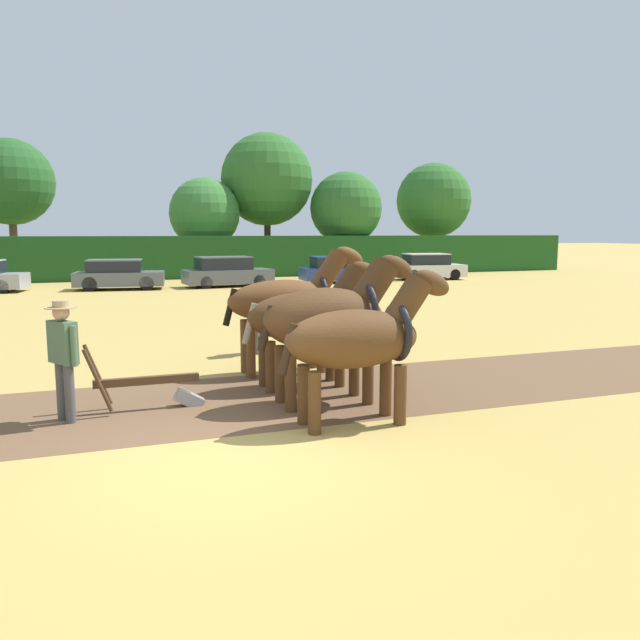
# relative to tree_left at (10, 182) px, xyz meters

# --- Properties ---
(ground_plane) EXTENTS (240.00, 240.00, 0.00)m
(ground_plane) POSITION_rel_tree_left_xyz_m (5.82, -33.82, -5.57)
(ground_plane) COLOR tan
(hedgerow) EXTENTS (59.94, 1.29, 2.48)m
(hedgerow) POSITION_rel_tree_left_xyz_m (5.82, -3.69, -4.33)
(hedgerow) COLOR #1E511E
(hedgerow) RESTS_ON ground
(tree_left) EXTENTS (4.97, 4.97, 8.08)m
(tree_left) POSITION_rel_tree_left_xyz_m (0.00, 0.00, 0.00)
(tree_left) COLOR brown
(tree_left) RESTS_ON ground
(tree_center_left) EXTENTS (4.42, 4.42, 6.09)m
(tree_center_left) POSITION_rel_tree_left_xyz_m (11.07, -0.95, -1.71)
(tree_center_left) COLOR #4C3823
(tree_center_left) RESTS_ON ground
(tree_center) EXTENTS (6.06, 6.06, 9.18)m
(tree_center) POSITION_rel_tree_left_xyz_m (15.38, -0.09, 0.56)
(tree_center) COLOR #423323
(tree_center) RESTS_ON ground
(tree_center_right) EXTENTS (4.76, 4.76, 6.66)m
(tree_center_right) POSITION_rel_tree_left_xyz_m (20.24, -2.08, -1.31)
(tree_center_right) COLOR #4C3823
(tree_center_right) RESTS_ON ground
(tree_right) EXTENTS (5.29, 5.29, 7.59)m
(tree_right) POSITION_rel_tree_left_xyz_m (27.45, -1.00, -0.64)
(tree_right) COLOR brown
(tree_right) RESTS_ON ground
(draft_horse_lead_left) EXTENTS (2.65, 0.88, 2.24)m
(draft_horse_lead_left) POSITION_rel_tree_left_xyz_m (7.82, -32.98, -4.34)
(draft_horse_lead_left) COLOR #513319
(draft_horse_lead_left) RESTS_ON ground
(draft_horse_lead_right) EXTENTS (2.65, 1.04, 2.41)m
(draft_horse_lead_right) POSITION_rel_tree_left_xyz_m (7.82, -31.83, -4.21)
(draft_horse_lead_right) COLOR #513319
(draft_horse_lead_right) RESTS_ON ground
(draft_horse_trail_left) EXTENTS (2.61, 0.88, 2.26)m
(draft_horse_trail_left) POSITION_rel_tree_left_xyz_m (7.83, -30.67, -4.32)
(draft_horse_trail_left) COLOR #513319
(draft_horse_trail_left) RESTS_ON ground
(draft_horse_trail_right) EXTENTS (2.86, 0.86, 2.49)m
(draft_horse_trail_right) POSITION_rel_tree_left_xyz_m (7.85, -29.51, -4.18)
(draft_horse_trail_right) COLOR brown
(draft_horse_trail_right) RESTS_ON ground
(plow) EXTENTS (1.77, 0.46, 1.13)m
(plow) POSITION_rel_tree_left_xyz_m (5.19, -31.23, -5.24)
(plow) COLOR #4C331E
(plow) RESTS_ON ground
(farmer_at_plow) EXTENTS (0.44, 0.59, 1.74)m
(farmer_at_plow) POSITION_rel_tree_left_xyz_m (3.91, -31.47, -4.54)
(farmer_at_plow) COLOR #4C4C4C
(farmer_at_plow) RESTS_ON ground
(farmer_beside_team) EXTENTS (0.48, 0.48, 1.57)m
(farmer_beside_team) POSITION_rel_tree_left_xyz_m (7.76, -27.48, -4.67)
(farmer_beside_team) COLOR #4C4C4C
(farmer_beside_team) RESTS_ON ground
(parked_car_center_right) EXTENTS (4.28, 2.36, 1.42)m
(parked_car_center_right) POSITION_rel_tree_left_xyz_m (5.43, -9.84, -4.88)
(parked_car_center_right) COLOR #565B66
(parked_car_center_right) RESTS_ON ground
(parked_car_right) EXTENTS (4.46, 2.21, 1.50)m
(parked_car_right) POSITION_rel_tree_left_xyz_m (10.57, -10.05, -4.85)
(parked_car_right) COLOR #565B66
(parked_car_right) RESTS_ON ground
(parked_car_far_right) EXTENTS (4.16, 2.12, 1.42)m
(parked_car_far_right) POSITION_rel_tree_left_xyz_m (16.70, -9.59, -4.89)
(parked_car_far_right) COLOR navy
(parked_car_far_right) RESTS_ON ground
(parked_car_end_right) EXTENTS (4.16, 2.28, 1.49)m
(parked_car_end_right) POSITION_rel_tree_left_xyz_m (22.42, -9.25, -4.86)
(parked_car_end_right) COLOR silver
(parked_car_end_right) RESTS_ON ground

